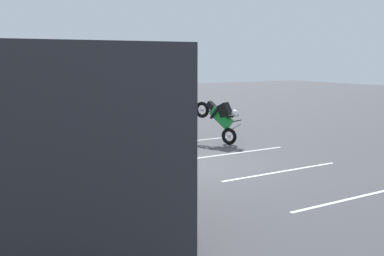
% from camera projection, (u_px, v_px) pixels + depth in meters
% --- Properties ---
extents(ground_plane, '(80.00, 80.00, 0.00)m').
position_uv_depth(ground_plane, '(188.00, 166.00, 13.84)').
color(ground_plane, '#424247').
extents(tour_bus, '(10.03, 2.63, 3.25)m').
position_uv_depth(tour_bus, '(21.00, 127.00, 9.94)').
color(tour_bus, '#26262B').
rests_on(tour_bus, ground_plane).
extents(spectator_far_left, '(0.58, 0.38, 1.71)m').
position_uv_depth(spectator_far_left, '(162.00, 153.00, 10.46)').
color(spectator_far_left, black).
rests_on(spectator_far_left, ground_plane).
extents(spectator_left, '(0.58, 0.34, 1.80)m').
position_uv_depth(spectator_left, '(131.00, 144.00, 11.25)').
color(spectator_left, black).
rests_on(spectator_left, ground_plane).
extents(spectator_centre, '(0.57, 0.38, 1.78)m').
position_uv_depth(spectator_centre, '(126.00, 138.00, 12.19)').
color(spectator_centre, black).
rests_on(spectator_centre, ground_plane).
extents(spectator_right, '(0.57, 0.38, 1.81)m').
position_uv_depth(spectator_right, '(102.00, 132.00, 13.04)').
color(spectator_right, '#473823').
rests_on(spectator_right, ground_plane).
extents(parked_motorcycle_silver, '(2.03, 0.71, 0.99)m').
position_uv_depth(parked_motorcycle_silver, '(175.00, 207.00, 8.45)').
color(parked_motorcycle_silver, black).
rests_on(parked_motorcycle_silver, ground_plane).
extents(stunt_motorcycle, '(1.90, 1.15, 1.60)m').
position_uv_depth(stunt_motorcycle, '(220.00, 117.00, 17.35)').
color(stunt_motorcycle, black).
rests_on(stunt_motorcycle, ground_plane).
extents(bay_line_a, '(0.31, 4.41, 0.01)m').
position_uv_depth(bay_line_a, '(363.00, 196.00, 10.83)').
color(bay_line_a, white).
rests_on(bay_line_a, ground_plane).
extents(bay_line_b, '(0.29, 4.05, 0.01)m').
position_uv_depth(bay_line_b, '(282.00, 171.00, 13.17)').
color(bay_line_b, white).
rests_on(bay_line_b, ground_plane).
extents(bay_line_c, '(0.32, 4.75, 0.01)m').
position_uv_depth(bay_line_c, '(226.00, 154.00, 15.51)').
color(bay_line_c, white).
rests_on(bay_line_c, ground_plane).
extents(bay_line_d, '(0.31, 4.42, 0.01)m').
position_uv_depth(bay_line_d, '(184.00, 142.00, 17.85)').
color(bay_line_d, white).
rests_on(bay_line_d, ground_plane).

